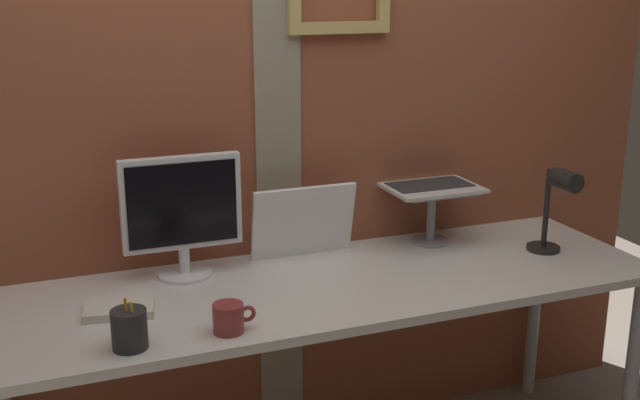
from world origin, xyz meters
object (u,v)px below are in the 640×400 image
object	(u,v)px
desk_lamp	(557,202)
coffee_mug	(229,318)
monitor	(182,209)
laptop	(424,172)
pen_cup	(129,329)
whiteboard_panel	(303,222)

from	to	relation	value
desk_lamp	coffee_mug	world-z (taller)	desk_lamp
monitor	laptop	bearing A→B (deg)	4.20
pen_cup	coffee_mug	xyz separation A→B (m)	(0.27, 0.00, -0.01)
monitor	desk_lamp	size ratio (longest dim) A/B	1.27
monitor	pen_cup	distance (m)	0.56
laptop	desk_lamp	size ratio (longest dim) A/B	1.06
monitor	coffee_mug	world-z (taller)	monitor
monitor	coffee_mug	bearing A→B (deg)	-86.48
laptop	coffee_mug	world-z (taller)	laptop
laptop	pen_cup	size ratio (longest dim) A/B	2.34
laptop	whiteboard_panel	bearing A→B (deg)	-175.54
desk_lamp	pen_cup	world-z (taller)	desk_lamp
whiteboard_panel	monitor	bearing A→B (deg)	-176.10
pen_cup	coffee_mug	size ratio (longest dim) A/B	1.17
monitor	laptop	world-z (taller)	laptop
laptop	desk_lamp	xyz separation A→B (m)	(0.34, -0.35, -0.06)
whiteboard_panel	coffee_mug	bearing A→B (deg)	-129.03
monitor	laptop	xyz separation A→B (m)	(0.93, 0.07, 0.03)
whiteboard_panel	pen_cup	distance (m)	0.84
laptop	coffee_mug	distance (m)	1.07
laptop	desk_lamp	distance (m)	0.49
desk_lamp	monitor	bearing A→B (deg)	167.67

